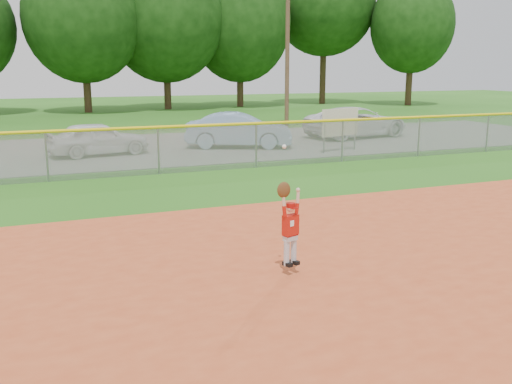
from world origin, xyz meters
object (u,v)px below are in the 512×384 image
Objects in this scene: car_white_b at (357,122)px; ballplayer at (290,224)px; car_blue at (239,130)px; car_white_a at (98,138)px; sponsor_sign at (340,123)px.

ballplayer reaches higher than car_white_b.
car_white_b is at bearing -54.32° from car_blue.
car_white_b reaches higher than car_white_a.
car_blue is 15.14m from ballplayer.
car_white_a is at bearing 95.26° from ballplayer.
car_white_a is 1.90× the size of ballplayer.
car_white_b is (6.56, 1.38, -0.00)m from car_blue.
car_blue is 6.70m from car_white_b.
sponsor_sign is at bearing -115.03° from car_white_a.
car_blue is (5.76, 0.02, 0.09)m from car_white_a.
car_blue is 2.22× the size of ballplayer.
car_blue is at bearing 142.53° from sponsor_sign.
car_white_b is at bearing 55.28° from ballplayer.
sponsor_sign reaches higher than car_white_b.
sponsor_sign is 14.22m from ballplayer.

